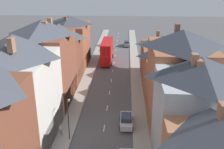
% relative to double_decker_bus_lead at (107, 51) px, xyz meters
% --- Properties ---
extents(pavement_left, '(2.20, 104.00, 0.14)m').
position_rel_double_decker_bus_lead_xyz_m(pavement_left, '(-3.29, -10.68, -2.75)').
color(pavement_left, '#A8A399').
rests_on(pavement_left, ground).
extents(pavement_right, '(2.20, 104.00, 0.14)m').
position_rel_double_decker_bus_lead_xyz_m(pavement_right, '(6.91, -10.68, -2.75)').
color(pavement_right, '#A8A399').
rests_on(pavement_right, ground).
extents(centre_line_dashes, '(0.14, 97.80, 0.01)m').
position_rel_double_decker_bus_lead_xyz_m(centre_line_dashes, '(1.81, -12.68, -2.81)').
color(centre_line_dashes, silver).
rests_on(centre_line_dashes, ground).
extents(terrace_row_left, '(8.00, 62.65, 14.04)m').
position_rel_double_decker_bus_lead_xyz_m(terrace_row_left, '(-8.38, -28.48, 3.51)').
color(terrace_row_left, '#ADB2B7').
rests_on(terrace_row_left, ground).
extents(terrace_row_right, '(8.00, 55.59, 14.10)m').
position_rel_double_decker_bus_lead_xyz_m(terrace_row_right, '(11.99, -33.74, 2.94)').
color(terrace_row_right, '#BCB7A8').
rests_on(terrace_row_right, ground).
extents(double_decker_bus_lead, '(2.74, 10.80, 5.30)m').
position_rel_double_decker_bus_lead_xyz_m(double_decker_bus_lead, '(0.00, 0.00, 0.00)').
color(double_decker_bus_lead, red).
rests_on(double_decker_bus_lead, ground).
extents(car_parked_left_a, '(1.90, 4.25, 1.69)m').
position_rel_double_decker_bus_lead_xyz_m(car_parked_left_a, '(4.91, 15.82, -1.97)').
color(car_parked_left_a, gray).
rests_on(car_parked_left_a, ground).
extents(car_parked_right_a, '(1.90, 4.44, 1.70)m').
position_rel_double_decker_bus_lead_xyz_m(car_parked_right_a, '(-1.29, 15.87, -1.96)').
color(car_parked_right_a, silver).
rests_on(car_parked_right_a, ground).
extents(car_mid_black, '(1.90, 4.25, 1.63)m').
position_rel_double_decker_bus_lead_xyz_m(car_mid_black, '(0.01, 9.83, -1.99)').
color(car_mid_black, silver).
rests_on(car_mid_black, ground).
extents(car_far_grey, '(1.90, 4.41, 1.70)m').
position_rel_double_decker_bus_lead_xyz_m(car_far_grey, '(4.91, -29.77, -1.96)').
color(car_far_grey, silver).
rests_on(car_far_grey, ground).
extents(pedestrian_mid_left, '(0.36, 0.22, 1.61)m').
position_rel_double_decker_bus_lead_xyz_m(pedestrian_mid_left, '(-3.77, -32.87, -1.78)').
color(pedestrian_mid_left, gray).
rests_on(pedestrian_mid_left, pavement_left).
extents(street_lamp, '(0.20, 1.12, 5.50)m').
position_rel_double_decker_bus_lead_xyz_m(street_lamp, '(-2.44, -33.67, 0.43)').
color(street_lamp, black).
rests_on(street_lamp, ground).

